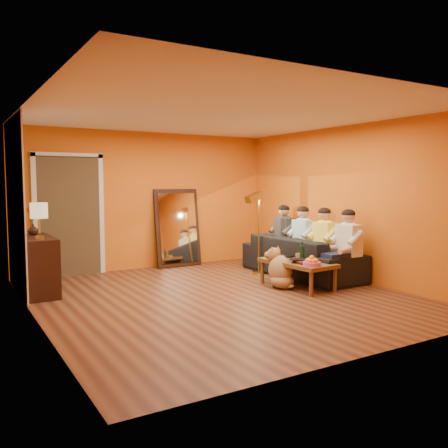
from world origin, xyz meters
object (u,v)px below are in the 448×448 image
mirror_frame (177,228)px  vase (33,229)px  coffee_table (297,274)px  floor_lamp (259,234)px  wine_bottle (302,251)px  person_mid_left (325,244)px  dog (280,267)px  tumbler (298,256)px  person_far_left (349,248)px  laptop (292,256)px  sideboard (37,265)px  table_lamp (39,221)px  person_far_right (284,237)px  person_mid_right (303,240)px  sofa (301,256)px

mirror_frame → vase: bearing=-163.4°
coffee_table → floor_lamp: floor_lamp is taller
coffee_table → wine_bottle: 0.37m
person_mid_left → dog: bearing=-173.2°
vase → floor_lamp: bearing=-10.0°
tumbler → vase: vase is taller
dog → person_far_left: size_ratio=0.53×
person_far_left → laptop: bearing=133.7°
sideboard → laptop: size_ratio=3.82×
mirror_frame → person_far_left: size_ratio=1.25×
table_lamp → laptop: size_ratio=1.65×
mirror_frame → sideboard: size_ratio=1.29×
floor_lamp → person_far_left: bearing=-66.5°
person_far_right → wine_bottle: size_ratio=3.94×
floor_lamp → person_far_right: size_ratio=1.18×
table_lamp → person_mid_left: (4.37, -1.09, -0.49)m
person_mid_right → wine_bottle: bearing=-131.3°
sofa → laptop: bearing=125.7°
mirror_frame → coffee_table: (0.78, -2.73, -0.55)m
tumbler → dog: bearing=178.8°
person_mid_right → laptop: bearing=-143.9°
person_far_right → vase: (-4.37, 0.54, 0.32)m
table_lamp → person_mid_left: size_ratio=0.42×
dog → laptop: 0.48m
person_far_right → person_mid_right: bearing=-90.0°
mirror_frame → sideboard: (-2.79, -1.08, -0.34)m
mirror_frame → coffee_table: size_ratio=1.25×
sideboard → person_far_left: (4.37, -1.94, 0.18)m
table_lamp → person_mid_right: table_lamp is taller
mirror_frame → sideboard: mirror_frame is taller
floor_lamp → laptop: 0.94m
dog → tumbler: dog is taller
sofa → vase: 4.44m
person_mid_right → table_lamp: bearing=172.9°
person_mid_left → tumbler: person_mid_left is taller
table_lamp → tumbler: bearing=-18.4°
table_lamp → floor_lamp: size_ratio=0.35×
floor_lamp → table_lamp: bearing=178.8°
sideboard → vase: 0.57m
table_lamp → dog: size_ratio=0.79×
person_far_left → tumbler: size_ratio=11.88×
sideboard → dog: 3.67m
person_mid_right → person_mid_left: bearing=-90.0°
sofa → person_mid_right: (0.13, 0.10, 0.26)m
floor_lamp → dog: size_ratio=2.22×
dog → person_mid_left: size_ratio=0.53×
floor_lamp → tumbler: size_ratio=14.02×
dog → wine_bottle: wine_bottle is taller
sofa → laptop: size_ratio=7.71×
person_mid_right → person_far_left: bearing=-90.0°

